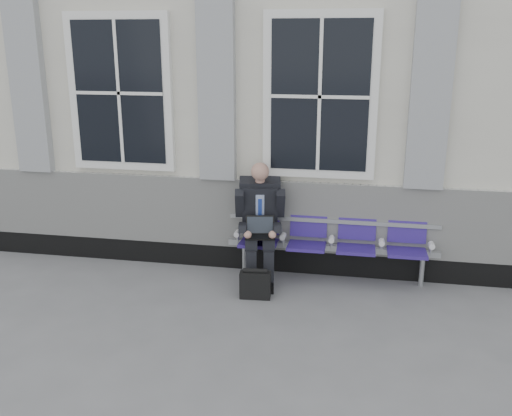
# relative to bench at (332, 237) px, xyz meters

# --- Properties ---
(ground) EXTENTS (70.00, 70.00, 0.00)m
(ground) POSITION_rel_bench_xyz_m (-0.56, -1.32, -0.55)
(ground) COLOR slate
(ground) RESTS_ON ground
(station_building) EXTENTS (14.40, 4.40, 4.49)m
(station_building) POSITION_rel_bench_xyz_m (-0.58, 2.15, 1.67)
(station_building) COLOR silver
(station_building) RESTS_ON ground
(bench) EXTENTS (2.60, 0.47, 0.91)m
(bench) POSITION_rel_bench_xyz_m (0.00, 0.00, 0.00)
(bench) COLOR #9EA0A3
(bench) RESTS_ON ground
(businessman) EXTENTS (0.65, 0.87, 1.49)m
(businessman) POSITION_rel_bench_xyz_m (-0.88, -0.14, 0.24)
(businessman) COLOR black
(businessman) RESTS_ON ground
(briefcase) EXTENTS (0.37, 0.18, 0.36)m
(briefcase) POSITION_rel_bench_xyz_m (-0.83, -0.72, -0.38)
(briefcase) COLOR black
(briefcase) RESTS_ON ground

